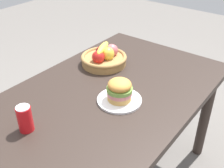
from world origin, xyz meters
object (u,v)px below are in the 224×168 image
Objects in this scene: plate at (119,100)px; soda_can at (25,119)px; fruit_basket at (104,58)px; sandwich at (120,90)px.

plate is 1.83× the size of soda_can.
fruit_basket reaches higher than soda_can.
sandwich is 0.47m from soda_can.
plate is 0.48m from soda_can.
plate is 1.74× the size of sandwich.
fruit_basket is at bearing 49.70° from plate.
fruit_basket is at bearing 49.70° from sandwich.
soda_can is 0.43× the size of fruit_basket.
sandwich is at bearing -90.00° from plate.
soda_can is (-0.43, 0.20, -0.01)m from sandwich.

